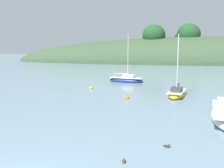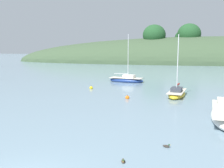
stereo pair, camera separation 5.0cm
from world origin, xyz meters
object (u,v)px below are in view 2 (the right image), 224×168
Objects in this scene: duck_lone_right at (166,146)px; sailboat_black_sloop at (177,93)px; mooring_buoy_channel at (127,98)px; mooring_buoy_inner at (91,88)px; duck_lone_left at (123,161)px; sailboat_white_near at (127,80)px.

sailboat_black_sloop is at bearing 84.10° from duck_lone_right.
duck_lone_right is at bearing -73.73° from mooring_buoy_channel.
mooring_buoy_inner is at bearing 134.28° from mooring_buoy_channel.
duck_lone_right is at bearing -63.33° from mooring_buoy_inner.
sailboat_black_sloop is at bearing 78.17° from duck_lone_left.
sailboat_white_near reaches higher than mooring_buoy_inner.
sailboat_black_sloop is 16.27× the size of duck_lone_right.
mooring_buoy_channel is at bearing 96.28° from duck_lone_left.
mooring_buoy_channel is 1.27× the size of duck_lone_left.
mooring_buoy_inner is (-5.39, 5.53, 0.00)m from mooring_buoy_channel.
mooring_buoy_channel is 1.28× the size of duck_lone_right.
sailboat_white_near reaches higher than duck_lone_right.
mooring_buoy_inner is 21.33m from duck_lone_left.
duck_lone_left is at bearing -101.83° from sailboat_black_sloop.
mooring_buoy_inner is (-10.55, 3.23, -0.21)m from sailboat_black_sloop.
duck_lone_left is at bearing -83.72° from mooring_buoy_channel.
mooring_buoy_channel is at bearing -45.72° from mooring_buoy_inner.
sailboat_white_near is at bearing 101.92° from duck_lone_right.
sailboat_black_sloop is 17.29m from duck_lone_left.
sailboat_black_sloop is 12.67× the size of mooring_buoy_inner.
sailboat_black_sloop reaches higher than mooring_buoy_inner.
duck_lone_left is (3.33, -27.54, -0.29)m from sailboat_white_near.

